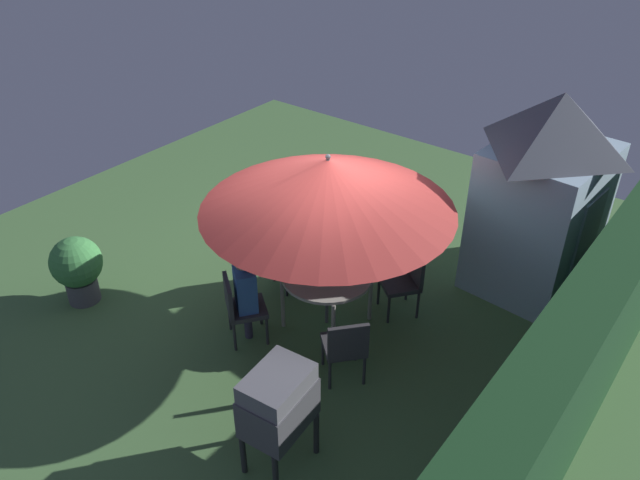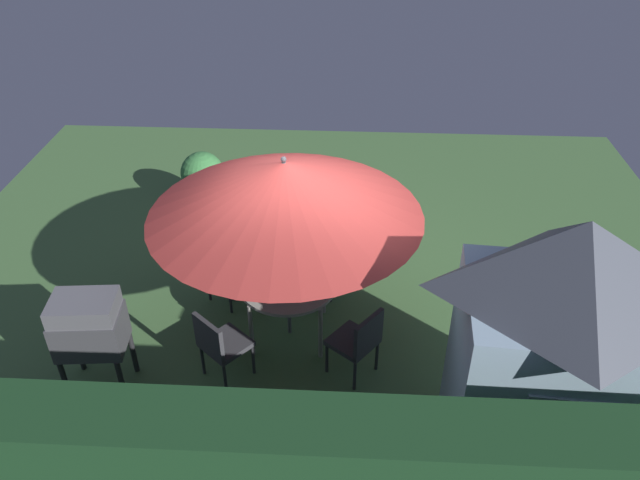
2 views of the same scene
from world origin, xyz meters
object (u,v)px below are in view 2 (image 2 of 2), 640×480
at_px(patio_table, 288,287).
at_px(chair_near_shed, 326,254).
at_px(garden_shed, 554,354).
at_px(person_in_blue, 227,249).
at_px(potted_plant_by_shed, 203,177).
at_px(bbq_grill, 89,326).
at_px(patio_umbrella, 285,189).
at_px(chair_toward_hedge, 219,343).
at_px(chair_toward_house, 359,340).
at_px(person_in_red, 324,240).
at_px(chair_far_side, 224,264).

bearing_deg(patio_table, chair_near_shed, -112.94).
relative_size(garden_shed, person_in_blue, 2.19).
bearing_deg(potted_plant_by_shed, patio_table, 119.51).
xyz_separation_m(bbq_grill, potted_plant_by_shed, (-0.36, -3.84, -0.30)).
distance_m(chair_near_shed, person_in_blue, 1.30).
bearing_deg(patio_umbrella, chair_near_shed, -112.94).
bearing_deg(potted_plant_by_shed, person_in_blue, 109.70).
distance_m(garden_shed, patio_umbrella, 3.05).
bearing_deg(potted_plant_by_shed, chair_toward_hedge, 104.64).
relative_size(chair_toward_hedge, potted_plant_by_shed, 0.94).
bearing_deg(patio_table, potted_plant_by_shed, -60.49).
height_order(chair_toward_house, person_in_red, person_in_red).
distance_m(potted_plant_by_shed, person_in_blue, 2.44).
xyz_separation_m(patio_umbrella, bbq_grill, (2.00, 0.94, -1.17)).
relative_size(garden_shed, chair_toward_house, 3.07).
xyz_separation_m(chair_far_side, person_in_blue, (-0.07, 0.05, 0.26)).
relative_size(garden_shed, chair_toward_hedge, 3.07).
distance_m(patio_table, chair_toward_house, 1.07).
distance_m(chair_far_side, chair_toward_hedge, 1.45).
xyz_separation_m(patio_table, chair_far_side, (0.89, -0.66, -0.18)).
xyz_separation_m(chair_toward_house, potted_plant_by_shed, (2.47, -3.55, 0.03)).
bearing_deg(potted_plant_by_shed, garden_shed, 131.99).
xyz_separation_m(chair_near_shed, potted_plant_by_shed, (2.04, -1.94, 0.03)).
bearing_deg(chair_near_shed, chair_toward_house, 104.85).
xyz_separation_m(patio_umbrella, chair_toward_hedge, (0.68, 0.78, -1.50)).
xyz_separation_m(bbq_grill, person_in_blue, (-1.18, -1.55, -0.06)).
bearing_deg(person_in_blue, chair_toward_house, 142.69).
xyz_separation_m(bbq_grill, chair_toward_house, (-2.83, -0.29, -0.33)).
height_order(patio_umbrella, chair_toward_house, patio_umbrella).
bearing_deg(chair_toward_house, potted_plant_by_shed, -55.14).
bearing_deg(patio_umbrella, garden_shed, 145.92).
height_order(patio_umbrella, chair_far_side, patio_umbrella).
bearing_deg(person_in_red, chair_toward_house, 106.74).
bearing_deg(patio_umbrella, chair_toward_hedge, 48.81).
bearing_deg(patio_table, garden_shed, 145.92).
height_order(patio_table, person_in_blue, person_in_blue).
relative_size(bbq_grill, chair_toward_house, 1.33).
distance_m(patio_table, potted_plant_by_shed, 3.33).
relative_size(chair_far_side, chair_toward_house, 1.00).
xyz_separation_m(patio_umbrella, chair_near_shed, (-0.40, -0.96, -1.50)).
xyz_separation_m(garden_shed, patio_umbrella, (2.48, -1.68, 0.61)).
distance_m(garden_shed, chair_near_shed, 3.46).
bearing_deg(garden_shed, potted_plant_by_shed, -48.01).
relative_size(chair_toward_house, potted_plant_by_shed, 0.94).
distance_m(chair_toward_hedge, potted_plant_by_shed, 3.80).
xyz_separation_m(potted_plant_by_shed, person_in_red, (-2.01, 2.02, 0.23)).
relative_size(chair_near_shed, chair_toward_house, 1.00).
bearing_deg(person_in_blue, potted_plant_by_shed, -70.30).
height_order(garden_shed, person_in_blue, garden_shed).
distance_m(chair_near_shed, chair_toward_house, 1.66).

